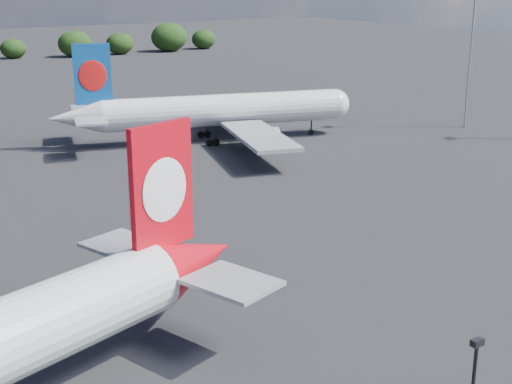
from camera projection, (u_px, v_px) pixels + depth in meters
china_southern_airliner at (213, 111)px, 101.31m from camera, size 43.03×41.27×14.29m
floodlight_mast_near at (473, 28)px, 107.56m from camera, size 1.60×1.60×24.01m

